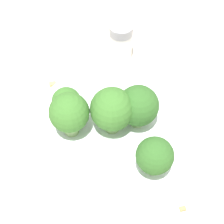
{
  "coord_description": "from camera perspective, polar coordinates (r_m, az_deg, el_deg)",
  "views": [
    {
      "loc": [
        -0.18,
        -0.17,
        0.38
      ],
      "look_at": [
        0.0,
        0.0,
        0.08
      ],
      "focal_mm": 60.0,
      "sensor_mm": 36.0,
      "label": 1
    }
  ],
  "objects": [
    {
      "name": "pepper_shaker",
      "position": [
        0.54,
        1.36,
        10.55
      ],
      "size": [
        0.03,
        0.03,
        0.06
      ],
      "color": "silver",
      "rests_on": "ground_plane"
    },
    {
      "name": "ground_plane",
      "position": [
        0.46,
        0.0,
        -5.99
      ],
      "size": [
        3.0,
        3.0,
        0.0
      ],
      "primitive_type": "plane",
      "color": "beige"
    },
    {
      "name": "broccoli_floret_3",
      "position": [
        0.39,
        -0.03,
        0.33
      ],
      "size": [
        0.05,
        0.05,
        0.06
      ],
      "color": "#7A9E5B",
      "rests_on": "bowl"
    },
    {
      "name": "broccoli_floret_4",
      "position": [
        0.39,
        -6.53,
        -0.22
      ],
      "size": [
        0.04,
        0.04,
        0.06
      ],
      "color": "#7A9E5B",
      "rests_on": "bowl"
    },
    {
      "name": "almond_crumb_0",
      "position": [
        0.53,
        -9.06,
        4.38
      ],
      "size": [
        0.01,
        0.01,
        0.01
      ],
      "primitive_type": "cube",
      "rotation": [
        0.0,
        0.0,
        2.54
      ],
      "color": "tan",
      "rests_on": "ground_plane"
    },
    {
      "name": "broccoli_floret_1",
      "position": [
        0.37,
        6.53,
        -6.72
      ],
      "size": [
        0.04,
        0.04,
        0.05
      ],
      "color": "#8EB770",
      "rests_on": "bowl"
    },
    {
      "name": "almond_crumb_1",
      "position": [
        0.42,
        10.58,
        -14.39
      ],
      "size": [
        0.01,
        0.01,
        0.01
      ],
      "primitive_type": "cube",
      "rotation": [
        0.0,
        0.0,
        2.58
      ],
      "color": "#AD7F4C",
      "rests_on": "ground_plane"
    },
    {
      "name": "broccoli_floret_2",
      "position": [
        0.4,
        4.02,
        0.87
      ],
      "size": [
        0.05,
        0.05,
        0.05
      ],
      "color": "#8EB770",
      "rests_on": "bowl"
    },
    {
      "name": "bowl",
      "position": [
        0.44,
        0.0,
        -4.3
      ],
      "size": [
        0.19,
        0.19,
        0.05
      ],
      "primitive_type": "cylinder",
      "color": "silver",
      "rests_on": "ground_plane"
    },
    {
      "name": "broccoli_floret_0",
      "position": [
        0.41,
        -6.94,
        1.4
      ],
      "size": [
        0.03,
        0.03,
        0.04
      ],
      "color": "#7A9E5B",
      "rests_on": "bowl"
    }
  ]
}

